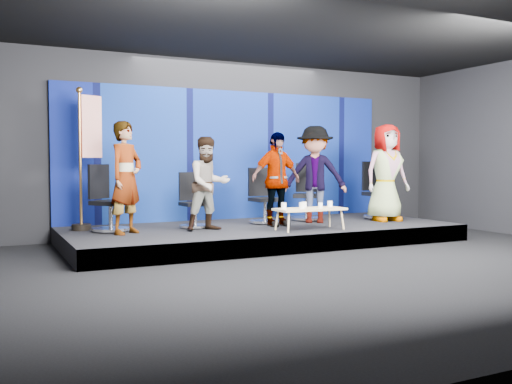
% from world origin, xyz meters
% --- Properties ---
extents(ground, '(10.00, 10.00, 0.00)m').
position_xyz_m(ground, '(0.00, 0.00, 0.00)').
color(ground, black).
rests_on(ground, ground).
extents(room_walls, '(10.02, 8.02, 3.51)m').
position_xyz_m(room_walls, '(0.00, 0.00, 2.43)').
color(room_walls, black).
rests_on(room_walls, ground).
extents(riser, '(7.00, 3.00, 0.30)m').
position_xyz_m(riser, '(0.00, 2.50, 0.15)').
color(riser, black).
rests_on(riser, ground).
extents(backdrop, '(7.00, 0.08, 2.60)m').
position_xyz_m(backdrop, '(0.00, 3.95, 1.60)').
color(backdrop, '#070E57').
rests_on(backdrop, riser).
extents(chair_a, '(0.88, 0.88, 1.12)m').
position_xyz_m(chair_a, '(-2.72, 2.85, 0.67)').
color(chair_a, silver).
rests_on(chair_a, riser).
extents(panelist_a, '(0.79, 0.74, 1.81)m').
position_xyz_m(panelist_a, '(-2.51, 2.38, 1.21)').
color(panelist_a, black).
rests_on(panelist_a, riser).
extents(chair_b, '(0.59, 0.59, 0.98)m').
position_xyz_m(chair_b, '(-1.25, 2.74, 0.62)').
color(chair_b, silver).
rests_on(chair_b, riser).
extents(panelist_b, '(0.81, 0.66, 1.59)m').
position_xyz_m(panelist_b, '(-1.16, 2.24, 1.09)').
color(panelist_b, black).
rests_on(panelist_b, riser).
extents(chair_c, '(0.64, 0.64, 1.05)m').
position_xyz_m(chair_c, '(0.19, 2.86, 0.65)').
color(chair_c, silver).
rests_on(chair_c, riser).
extents(panelist_c, '(1.03, 0.50, 1.70)m').
position_xyz_m(panelist_c, '(0.20, 2.35, 1.15)').
color(panelist_c, black).
rests_on(panelist_c, riser).
extents(chair_d, '(0.89, 0.89, 1.14)m').
position_xyz_m(chair_d, '(1.24, 3.01, 0.67)').
color(chair_d, silver).
rests_on(chair_d, riser).
extents(panelist_d, '(1.37, 1.24, 1.84)m').
position_xyz_m(panelist_d, '(1.12, 2.52, 1.22)').
color(panelist_d, black).
rests_on(panelist_d, riser).
extents(chair_e, '(0.70, 0.70, 1.17)m').
position_xyz_m(chair_e, '(2.73, 2.67, 0.68)').
color(chair_e, silver).
rests_on(chair_e, riser).
extents(panelist_e, '(0.96, 0.66, 1.90)m').
position_xyz_m(panelist_e, '(2.56, 2.19, 1.25)').
color(panelist_e, black).
rests_on(panelist_e, riser).
extents(coffee_table, '(1.22, 0.52, 0.37)m').
position_xyz_m(coffee_table, '(0.43, 1.57, 0.64)').
color(coffee_table, tan).
rests_on(coffee_table, riser).
extents(mug_a, '(0.09, 0.09, 0.10)m').
position_xyz_m(mug_a, '(-0.04, 1.64, 0.73)').
color(mug_a, white).
rests_on(mug_a, coffee_table).
extents(mug_b, '(0.09, 0.09, 0.11)m').
position_xyz_m(mug_b, '(0.23, 1.50, 0.73)').
color(mug_b, white).
rests_on(mug_b, coffee_table).
extents(mug_c, '(0.09, 0.09, 0.10)m').
position_xyz_m(mug_c, '(0.38, 1.67, 0.72)').
color(mug_c, white).
rests_on(mug_c, coffee_table).
extents(mug_d, '(0.08, 0.08, 0.09)m').
position_xyz_m(mug_d, '(0.61, 1.51, 0.72)').
color(mug_d, white).
rests_on(mug_d, coffee_table).
extents(mug_e, '(0.09, 0.09, 0.11)m').
position_xyz_m(mug_e, '(0.88, 1.63, 0.73)').
color(mug_e, white).
rests_on(mug_e, coffee_table).
extents(flag_stand, '(0.54, 0.32, 2.42)m').
position_xyz_m(flag_stand, '(-2.97, 3.26, 1.58)').
color(flag_stand, black).
rests_on(flag_stand, riser).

